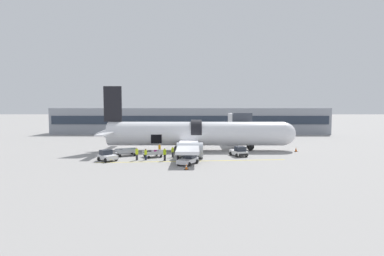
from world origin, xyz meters
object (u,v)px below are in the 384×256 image
Objects in this scene: baggage_cart_loading at (153,154)px; ground_crew_marshal at (137,154)px; ground_crew_loader_b at (173,152)px; ground_crew_supervisor at (165,154)px; ground_crew_helper at (178,154)px; baggage_tug_rear at (239,152)px; ground_crew_loader_a at (146,154)px; baggage_tug_mid at (107,156)px; baggage_cart_queued at (127,152)px; ground_crew_driver at (160,149)px; baggage_tug_lead at (188,160)px; airplane at (194,134)px.

ground_crew_marshal is at bearing -125.69° from baggage_cart_loading.
ground_crew_loader_b reaches higher than baggage_cart_loading.
ground_crew_helper is at bearing 0.77° from ground_crew_supervisor.
ground_crew_loader_a is (-13.04, -3.31, 0.18)m from baggage_tug_rear.
baggage_tug_mid is 18.49m from baggage_tug_rear.
ground_crew_supervisor reaches higher than baggage_tug_mid.
baggage_tug_rear reaches higher than baggage_cart_queued.
ground_crew_driver reaches higher than baggage_tug_mid.
baggage_tug_rear is 9.63m from ground_crew_loader_b.
ground_crew_supervisor is at bearing -179.23° from ground_crew_helper.
baggage_tug_rear is 1.91× the size of ground_crew_supervisor.
ground_crew_supervisor is (7.65, 0.12, 0.29)m from baggage_tug_mid.
ground_crew_driver is at bearing 103.52° from ground_crew_supervisor.
baggage_tug_mid is at bearing -173.76° from ground_crew_marshal.
ground_crew_supervisor is (-0.87, -2.66, 0.09)m from ground_crew_loader_b.
ground_crew_helper is at bearing 119.07° from baggage_tug_lead.
ground_crew_loader_b is at bearing 18.09° from baggage_tug_mid.
ground_crew_loader_b reaches higher than baggage_cart_queued.
airplane is 19.06× the size of ground_crew_supervisor.
ground_crew_marshal is (2.17, -3.71, 0.37)m from baggage_cart_queued.
airplane is at bearing 67.98° from ground_crew_supervisor.
ground_crew_supervisor is (2.60, -0.41, 0.10)m from ground_crew_loader_a.
ground_crew_helper is at bearing -2.89° from ground_crew_marshal.
baggage_tug_rear is (18.08, 3.84, 0.01)m from baggage_tug_mid.
airplane is 12.19m from baggage_tug_lead.
baggage_tug_lead is at bearing -26.81° from ground_crew_loader_a.
ground_crew_marshal is (-1.17, -0.11, 0.10)m from ground_crew_loader_a.
ground_crew_helper is at bearing -5.06° from ground_crew_loader_a.
baggage_tug_lead is 9.57m from baggage_tug_rear.
baggage_cart_queued is 2.29× the size of ground_crew_supervisor.
baggage_tug_rear is 11.92m from ground_crew_driver.
ground_crew_loader_a is at bearing -103.83° from ground_crew_driver.
ground_crew_supervisor is (1.98, -2.81, 0.42)m from baggage_cart_loading.
ground_crew_helper is at bearing -27.35° from baggage_cart_queued.
baggage_tug_lead is at bearing -66.00° from ground_crew_loader_b.
ground_crew_helper is (-8.68, -3.70, 0.28)m from baggage_tug_rear.
ground_crew_loader_b is at bearing 32.97° from ground_crew_loader_a.
ground_crew_driver is (1.27, 5.15, 0.01)m from ground_crew_loader_a.
airplane is 8.31× the size of baggage_cart_queued.
ground_crew_supervisor reaches higher than ground_crew_driver.
ground_crew_marshal reaches higher than baggage_tug_rear.
baggage_tug_lead is 6.47m from ground_crew_loader_a.
baggage_tug_rear is 1.91× the size of ground_crew_helper.
ground_crew_helper is (4.36, -0.39, 0.10)m from ground_crew_loader_a.
ground_crew_helper is 5.55m from ground_crew_marshal.
ground_crew_loader_a is at bearing -125.35° from airplane.
ground_crew_marshal is at bearing 6.24° from baggage_tug_mid.
ground_crew_loader_a is at bearing 5.23° from ground_crew_marshal.
airplane is 9.35× the size of baggage_cart_loading.
ground_crew_helper reaches higher than ground_crew_driver.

